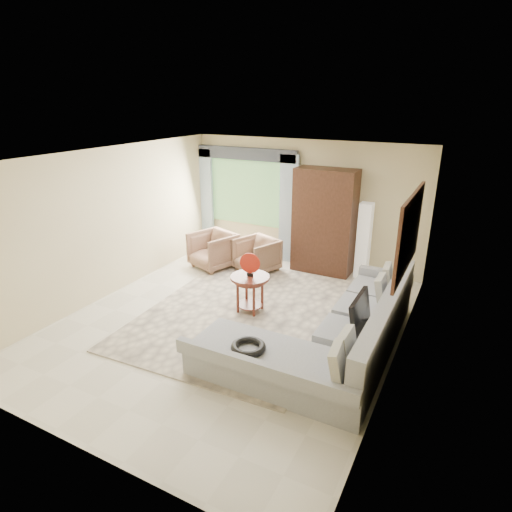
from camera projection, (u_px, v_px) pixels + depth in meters
The scene contains 17 objects.
ground at pixel (232, 321), 6.87m from camera, with size 6.00×6.00×0.00m, color silver.
area_rug at pixel (244, 312), 7.15m from camera, with size 3.00×4.00×0.02m, color beige.
sectional_sofa at pixel (337, 339), 5.85m from camera, with size 2.30×3.46×0.90m.
tv_screen at pixel (360, 313), 5.61m from camera, with size 0.06×0.74×0.48m, color black.
garden_hose at pixel (248, 347), 5.17m from camera, with size 0.43×0.43×0.09m, color black.
coffee_table at pixel (250, 293), 7.07m from camera, with size 0.64×0.64×0.64m.
red_disc at pixel (250, 263), 6.88m from camera, with size 0.34×0.34×0.03m, color #AB1F11.
armchair_left at pixel (213, 250), 8.93m from camera, with size 0.80×0.83×0.75m, color #8C604C.
armchair_right at pixel (257, 255), 8.73m from camera, with size 0.74×0.77×0.70m, color #8A694B.
potted_plant at pixel (205, 239), 10.03m from camera, with size 0.44×0.38×0.49m, color #999999.
armoire at pixel (324, 222), 8.52m from camera, with size 1.20×0.55×2.10m, color black.
floor_lamp at pixel (364, 241), 8.32m from camera, with size 0.24×0.24×1.50m, color silver.
window at pixel (247, 193), 9.42m from camera, with size 1.80×0.04×1.40m, color #669E59.
curtain_left at pixel (205, 199), 9.89m from camera, with size 0.40×0.08×2.30m, color #9EB7CC.
curtain_right at pixel (289, 210), 8.98m from camera, with size 0.40×0.08×2.30m, color #9EB7CC.
valance at pixel (245, 154), 9.07m from camera, with size 2.40×0.12×0.26m, color #1E232D.
wall_mirror at pixel (409, 233), 5.47m from camera, with size 0.05×1.70×1.05m.
Camera 1 is at (3.15, -5.19, 3.39)m, focal length 30.00 mm.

